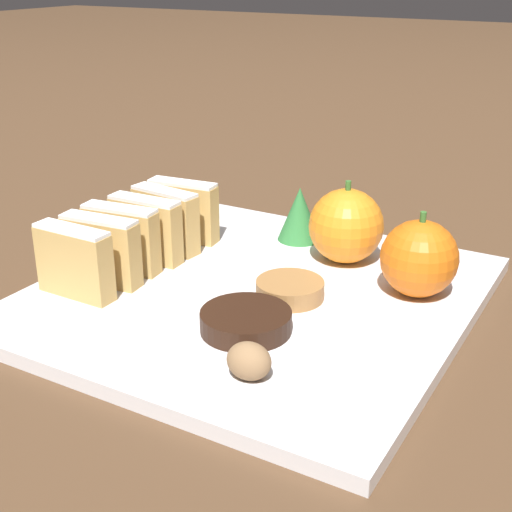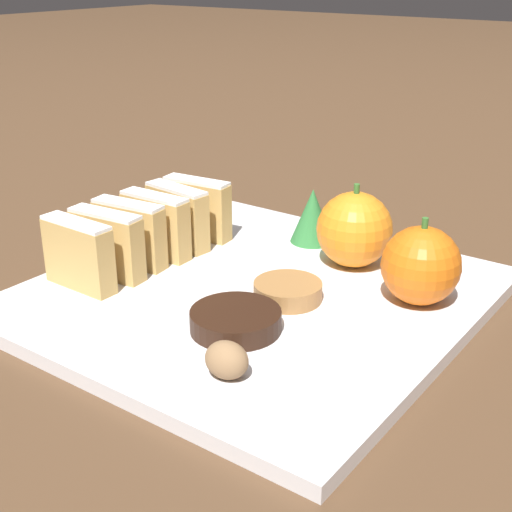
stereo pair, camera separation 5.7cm
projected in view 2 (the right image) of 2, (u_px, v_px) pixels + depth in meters
name	position (u px, v px, depth m)	size (l,w,h in m)	color
ground_plane	(256.00, 303.00, 0.59)	(6.00, 6.00, 0.00)	#513823
serving_platter	(256.00, 296.00, 0.59)	(0.33, 0.34, 0.01)	white
stollen_slice_front	(79.00, 254.00, 0.58)	(0.07, 0.02, 0.06)	tan
stollen_slice_second	(107.00, 244.00, 0.60)	(0.07, 0.03, 0.06)	tan
stollen_slice_third	(130.00, 234.00, 0.62)	(0.07, 0.03, 0.06)	tan
stollen_slice_fourth	(156.00, 225.00, 0.64)	(0.07, 0.02, 0.06)	tan
stollen_slice_fifth	(177.00, 217.00, 0.67)	(0.07, 0.03, 0.06)	tan
stollen_slice_sixth	(197.00, 208.00, 0.69)	(0.07, 0.03, 0.06)	tan
orange_near	(354.00, 229.00, 0.62)	(0.07, 0.07, 0.07)	orange
orange_far	(421.00, 265.00, 0.55)	(0.06, 0.06, 0.07)	orange
walnut	(227.00, 360.00, 0.46)	(0.03, 0.03, 0.03)	#8E6B47
chocolate_cookie	(236.00, 321.00, 0.52)	(0.07, 0.07, 0.02)	black
gingerbread_cookie	(290.00, 289.00, 0.57)	(0.05, 0.05, 0.01)	#A3703D
evergreen_sprig	(312.00, 216.00, 0.68)	(0.04, 0.04, 0.05)	#2D7538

